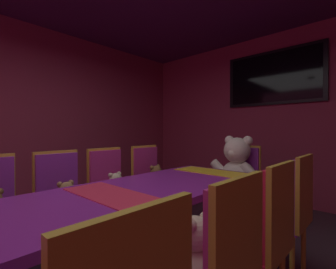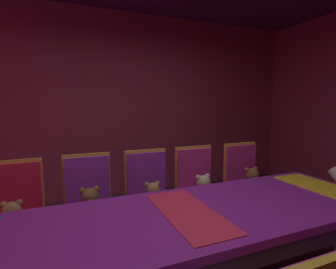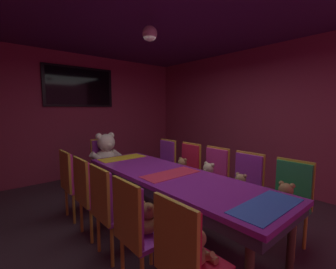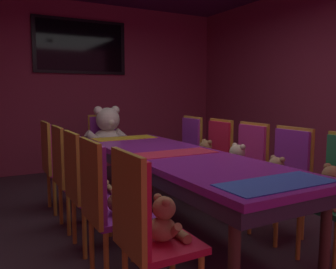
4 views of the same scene
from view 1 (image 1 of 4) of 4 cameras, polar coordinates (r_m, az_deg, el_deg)
wall_back at (r=4.33m, az=24.36°, el=3.72°), size 5.20×0.12×2.80m
wall_left at (r=4.07m, az=-34.42°, el=3.86°), size 0.12×6.40×2.80m
banquet_table at (r=1.72m, az=-13.58°, el=-16.67°), size 0.90×2.92×0.75m
chair_left_2 at (r=2.47m, az=-24.67°, el=-12.70°), size 0.42×0.41×0.98m
teddy_left_2 at (r=2.35m, az=-23.29°, el=-13.97°), size 0.22×0.28×0.27m
chair_left_3 at (r=2.71m, az=-14.21°, el=-11.46°), size 0.42×0.41×0.98m
teddy_left_3 at (r=2.60m, az=-12.44°, el=-12.40°), size 0.23×0.30×0.28m
chair_left_4 at (r=3.08m, az=-4.78°, el=-9.99°), size 0.42×0.41×0.98m
teddy_left_4 at (r=2.98m, az=-2.87°, el=-10.60°), size 0.24×0.31×0.29m
chair_right_2 at (r=1.17m, az=12.89°, el=-28.46°), size 0.42×0.41×0.98m
teddy_right_2 at (r=1.24m, az=6.33°, el=-26.64°), size 0.26×0.34×0.32m
chair_right_3 at (r=1.63m, az=22.87°, el=-19.89°), size 0.42×0.41×0.98m
teddy_right_3 at (r=1.68m, az=17.94°, el=-19.50°), size 0.25×0.32×0.30m
chair_right_4 at (r=2.17m, az=28.00°, el=-14.63°), size 0.42×0.41×0.98m
throne_chair at (r=3.26m, az=17.56°, el=-9.40°), size 0.41×0.42×0.98m
king_teddy_bear at (r=3.09m, az=16.22°, el=-7.32°), size 0.69×0.54×0.65m
wall_tv at (r=4.33m, az=24.01°, el=12.41°), size 1.52×0.06×0.88m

